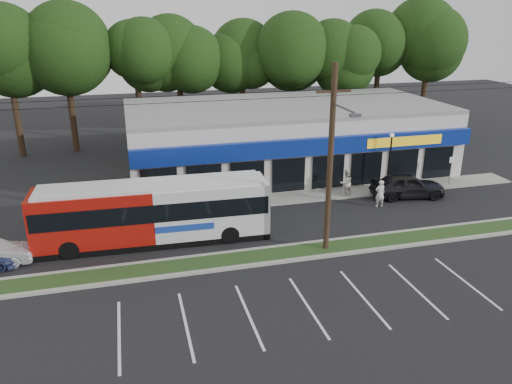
{
  "coord_description": "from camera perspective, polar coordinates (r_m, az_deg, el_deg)",
  "views": [
    {
      "loc": [
        -6.99,
        -21.78,
        12.33
      ],
      "look_at": [
        0.11,
        5.0,
        2.22
      ],
      "focal_mm": 35.0,
      "sensor_mm": 36.0,
      "label": 1
    }
  ],
  "objects": [
    {
      "name": "grass_strip",
      "position": [
        26.8,
        1.97,
        -7.21
      ],
      "size": [
        40.0,
        1.6,
        0.12
      ],
      "primitive_type": "cube",
      "color": "#263C18",
      "rests_on": "ground"
    },
    {
      "name": "pedestrian_a",
      "position": [
        33.96,
        13.98,
        -0.17
      ],
      "size": [
        0.68,
        0.45,
        1.87
      ],
      "primitive_type": "imported",
      "rotation": [
        0.0,
        0.0,
        3.13
      ],
      "color": "silver",
      "rests_on": "ground"
    },
    {
      "name": "strip_mall",
      "position": [
        40.87,
        3.4,
        6.32
      ],
      "size": [
        25.0,
        12.55,
        5.3
      ],
      "color": "beige",
      "rests_on": "ground"
    },
    {
      "name": "sidewalk",
      "position": [
        35.24,
        6.02,
        -0.46
      ],
      "size": [
        32.0,
        2.2,
        0.1
      ],
      "primitive_type": "cube",
      "color": "#9E9E93",
      "rests_on": "ground"
    },
    {
      "name": "utility_pole",
      "position": [
        25.69,
        8.24,
        4.22
      ],
      "size": [
        50.0,
        2.77,
        10.0
      ],
      "color": "black",
      "rests_on": "ground"
    },
    {
      "name": "sign_post",
      "position": [
        39.57,
        21.42,
        2.84
      ],
      "size": [
        0.45,
        0.1,
        2.23
      ],
      "color": "#59595E",
      "rests_on": "ground"
    },
    {
      "name": "tree_line",
      "position": [
        49.18,
        -1.97,
        15.48
      ],
      "size": [
        46.76,
        6.76,
        11.83
      ],
      "color": "black",
      "rests_on": "ground"
    },
    {
      "name": "pedestrian_b",
      "position": [
        35.47,
        10.24,
        1.03
      ],
      "size": [
        1.03,
        0.85,
        1.93
      ],
      "primitive_type": "imported",
      "rotation": [
        0.0,
        0.0,
        3.28
      ],
      "color": "beige",
      "rests_on": "ground"
    },
    {
      "name": "metrobus",
      "position": [
        28.32,
        -11.63,
        -2.15
      ],
      "size": [
        12.9,
        3.16,
        3.44
      ],
      "rotation": [
        0.0,
        0.0,
        -0.04
      ],
      "color": "#9E120C",
      "rests_on": "ground"
    },
    {
      "name": "ground",
      "position": [
        25.98,
        2.61,
        -8.3
      ],
      "size": [
        120.0,
        120.0,
        0.0
      ],
      "primitive_type": "plane",
      "color": "black",
      "rests_on": "ground"
    },
    {
      "name": "curb_south",
      "position": [
        26.08,
        2.51,
        -8.01
      ],
      "size": [
        40.0,
        0.25,
        0.14
      ],
      "primitive_type": "cube",
      "color": "#9E9E93",
      "rests_on": "ground"
    },
    {
      "name": "curb_north",
      "position": [
        27.52,
        1.46,
        -6.41
      ],
      "size": [
        40.0,
        0.25,
        0.14
      ],
      "primitive_type": "cube",
      "color": "#9E9E93",
      "rests_on": "ground"
    },
    {
      "name": "lamp_post",
      "position": [
        36.77,
        15.09,
        4.12
      ],
      "size": [
        0.3,
        0.3,
        4.25
      ],
      "color": "black",
      "rests_on": "ground"
    },
    {
      "name": "car_dark",
      "position": [
        36.27,
        16.93,
        0.72
      ],
      "size": [
        5.3,
        2.78,
        1.72
      ],
      "primitive_type": "imported",
      "rotation": [
        0.0,
        0.0,
        1.42
      ],
      "color": "black",
      "rests_on": "ground"
    }
  ]
}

